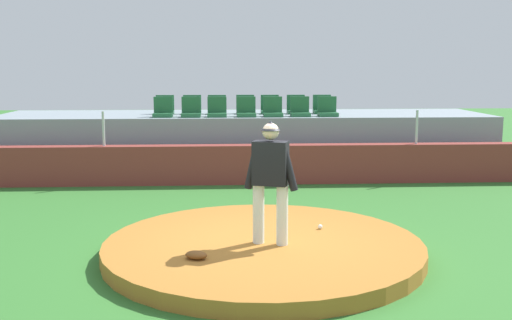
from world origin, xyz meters
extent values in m
plane|color=#316F2B|center=(0.00, 0.00, 0.00)|extent=(60.00, 60.00, 0.00)
cylinder|color=#A76A29|center=(0.00, 0.00, 0.11)|extent=(4.67, 4.67, 0.22)
cylinder|color=silver|center=(-0.08, -0.09, 0.65)|extent=(0.17, 0.17, 0.86)
cylinder|color=silver|center=(0.26, -0.20, 0.65)|extent=(0.17, 0.17, 0.86)
cube|color=black|center=(0.09, -0.14, 1.40)|extent=(0.55, 0.40, 0.63)
cylinder|color=black|center=(-0.15, -0.06, 1.36)|extent=(0.28, 0.19, 0.71)
cylinder|color=black|center=(0.33, -0.22, 1.36)|extent=(0.31, 0.20, 0.70)
sphere|color=beige|center=(0.09, -0.14, 1.85)|extent=(0.24, 0.24, 0.24)
cone|color=black|center=(0.09, -0.14, 1.93)|extent=(0.35, 0.35, 0.13)
sphere|color=white|center=(0.94, 0.60, 0.26)|extent=(0.07, 0.07, 0.07)
ellipsoid|color=brown|center=(-0.95, -0.78, 0.28)|extent=(0.35, 0.28, 0.11)
cube|color=brown|center=(0.00, 5.49, 0.46)|extent=(14.67, 0.40, 0.92)
cylinder|color=silver|center=(-3.34, 5.49, 1.32)|extent=(0.06, 0.06, 0.80)
cylinder|color=silver|center=(4.03, 5.49, 1.32)|extent=(0.06, 0.06, 0.80)
cube|color=gray|center=(0.00, 7.64, 0.75)|extent=(12.91, 3.01, 1.49)
cube|color=#236138|center=(-2.08, 6.61, 1.54)|extent=(0.48, 0.44, 0.10)
cube|color=#236138|center=(-2.08, 6.79, 1.79)|extent=(0.48, 0.08, 0.40)
cube|color=#236138|center=(-1.37, 6.57, 1.54)|extent=(0.48, 0.44, 0.10)
cube|color=#236138|center=(-1.37, 6.75, 1.79)|extent=(0.48, 0.08, 0.40)
cube|color=#236138|center=(-0.72, 6.59, 1.54)|extent=(0.48, 0.44, 0.10)
cube|color=#236138|center=(-0.72, 6.77, 1.79)|extent=(0.48, 0.08, 0.40)
cube|color=#236138|center=(0.02, 6.58, 1.54)|extent=(0.48, 0.44, 0.10)
cube|color=#236138|center=(0.02, 6.76, 1.79)|extent=(0.48, 0.08, 0.40)
cube|color=#236138|center=(0.69, 6.58, 1.54)|extent=(0.48, 0.44, 0.10)
cube|color=#236138|center=(0.69, 6.76, 1.79)|extent=(0.48, 0.08, 0.40)
cube|color=#236138|center=(1.39, 6.61, 1.54)|extent=(0.48, 0.44, 0.10)
cube|color=#236138|center=(1.39, 6.79, 1.79)|extent=(0.48, 0.08, 0.40)
cube|color=#236138|center=(2.09, 6.59, 1.54)|extent=(0.48, 0.44, 0.10)
cube|color=#236138|center=(2.09, 6.77, 1.79)|extent=(0.48, 0.08, 0.40)
cube|color=#236138|center=(-2.12, 7.51, 1.54)|extent=(0.48, 0.44, 0.10)
cube|color=#236138|center=(-2.12, 7.69, 1.79)|extent=(0.48, 0.08, 0.40)
cube|color=#236138|center=(-1.39, 7.50, 1.54)|extent=(0.48, 0.44, 0.10)
cube|color=#236138|center=(-1.39, 7.68, 1.79)|extent=(0.48, 0.08, 0.40)
cube|color=#236138|center=(-0.73, 7.48, 1.54)|extent=(0.48, 0.44, 0.10)
cube|color=#236138|center=(-0.73, 7.66, 1.79)|extent=(0.48, 0.08, 0.40)
cube|color=#236138|center=(0.03, 7.52, 1.54)|extent=(0.48, 0.44, 0.10)
cube|color=#236138|center=(0.03, 7.70, 1.79)|extent=(0.48, 0.08, 0.40)
cube|color=#236138|center=(0.69, 7.49, 1.54)|extent=(0.48, 0.44, 0.10)
cube|color=#236138|center=(0.69, 7.67, 1.79)|extent=(0.48, 0.08, 0.40)
cube|color=#236138|center=(1.39, 7.48, 1.54)|extent=(0.48, 0.44, 0.10)
cube|color=#236138|center=(1.39, 7.66, 1.79)|extent=(0.48, 0.08, 0.40)
cube|color=#236138|center=(2.10, 7.48, 1.54)|extent=(0.48, 0.44, 0.10)
cube|color=#236138|center=(2.10, 7.66, 1.79)|extent=(0.48, 0.08, 0.40)
camera|label=1|loc=(-0.58, -8.46, 2.76)|focal=42.02mm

